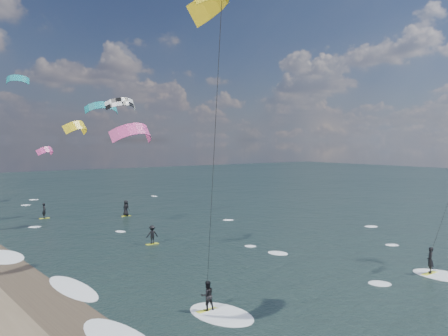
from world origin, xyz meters
TOP-DOWN VIEW (x-y plane):
  - ground at (0.00, 0.00)m, footprint 260.00×260.00m
  - wet_sand_strip at (-12.00, 10.00)m, footprint 3.00×240.00m
  - kitesurfer_near_b at (-8.22, 2.68)m, footprint 6.69×9.12m
  - far_kitesurfers at (1.30, 33.27)m, footprint 9.27×20.26m
  - bg_kite_field at (-0.83, 49.83)m, footprint 11.01×75.68m
  - shoreline_surf at (-10.80, 14.75)m, footprint 2.40×79.40m

SIDE VIEW (x-z plane):
  - ground at x=0.00m, z-range 0.00..0.00m
  - shoreline_surf at x=-10.80m, z-range -0.06..0.06m
  - wet_sand_strip at x=-12.00m, z-range 0.00..0.01m
  - far_kitesurfers at x=1.30m, z-range -0.05..1.79m
  - kitesurfer_near_b at x=-8.22m, z-range 2.06..17.27m
  - bg_kite_field at x=-0.83m, z-range 6.10..16.54m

